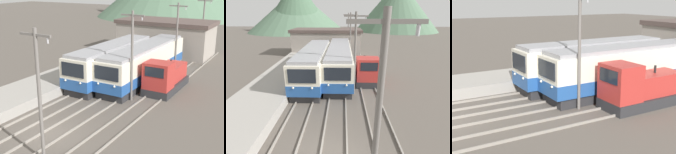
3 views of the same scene
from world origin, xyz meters
TOP-DOWN VIEW (x-y plane):
  - ground_plane at (0.00, 0.00)m, footprint 200.00×200.00m
  - track_left at (-2.60, 0.00)m, footprint 1.54×60.00m
  - track_center at (0.20, 0.00)m, footprint 1.54×60.00m
  - track_right at (3.20, 0.00)m, footprint 1.54×60.00m
  - commuter_train_left at (-2.60, 12.28)m, footprint 2.84×12.95m
  - commuter_train_center at (0.20, 13.98)m, footprint 2.84×14.85m
  - shunting_locomotive at (3.20, 11.90)m, footprint 2.40×5.93m
  - catenary_mast_near at (1.71, -2.45)m, footprint 2.00×0.20m
  - catenary_mast_mid at (1.71, 8.13)m, footprint 2.00×0.20m
  - catenary_mast_far at (1.71, 18.71)m, footprint 2.00×0.20m
  - catenary_mast_distant at (1.71, 29.30)m, footprint 2.00×0.20m
  - station_building at (-2.31, 26.00)m, footprint 12.60×6.30m

SIDE VIEW (x-z plane):
  - ground_plane at x=0.00m, z-range 0.00..0.00m
  - track_left at x=-2.60m, z-range 0.00..0.14m
  - track_center at x=0.20m, z-range 0.00..0.14m
  - track_right at x=3.20m, z-range 0.00..0.14m
  - shunting_locomotive at x=3.20m, z-range -0.29..2.71m
  - commuter_train_center at x=0.20m, z-range -0.12..3.42m
  - commuter_train_left at x=-2.60m, z-range -0.13..3.50m
  - station_building at x=-2.31m, z-range 0.02..4.60m
  - catenary_mast_near at x=1.71m, z-range 0.32..7.70m
  - catenary_mast_mid at x=1.71m, z-range 0.32..7.70m
  - catenary_mast_far at x=1.71m, z-range 0.32..7.70m
  - catenary_mast_distant at x=1.71m, z-range 0.32..7.70m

